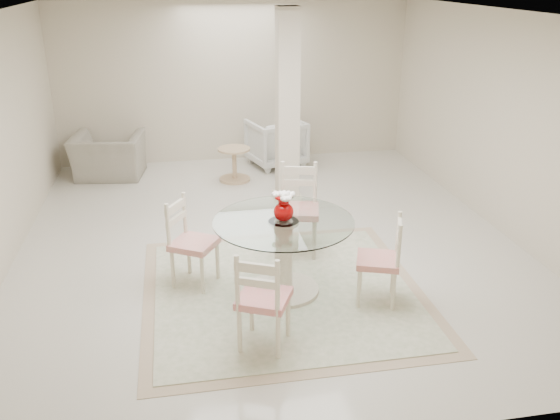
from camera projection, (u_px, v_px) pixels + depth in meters
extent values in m
plane|color=beige|center=(268.00, 239.00, 7.43)|extent=(7.00, 7.00, 0.00)
cube|color=beige|center=(234.00, 82.00, 10.11)|extent=(6.00, 0.02, 2.70)
cube|color=beige|center=(355.00, 275.00, 3.73)|extent=(6.00, 0.02, 2.70)
cube|color=beige|center=(503.00, 123.00, 7.42)|extent=(0.02, 7.00, 2.70)
cube|color=white|center=(266.00, 13.00, 6.41)|extent=(6.00, 7.00, 0.02)
cube|color=beige|center=(287.00, 109.00, 8.19)|extent=(0.30, 0.30, 2.70)
cube|color=tan|center=(283.00, 292.00, 6.20)|extent=(2.88, 2.88, 0.01)
cube|color=beige|center=(283.00, 291.00, 6.20)|extent=(2.64, 2.64, 0.01)
cylinder|color=beige|center=(283.00, 290.00, 6.19)|extent=(0.74, 0.74, 0.05)
cylinder|color=beige|center=(284.00, 256.00, 6.04)|extent=(0.18, 0.18, 0.76)
cylinder|color=beige|center=(284.00, 223.00, 5.90)|extent=(0.30, 0.30, 0.03)
cylinder|color=white|center=(284.00, 221.00, 5.90)|extent=(1.41, 1.41, 0.01)
ellipsoid|color=#A90505|center=(284.00, 212.00, 5.86)|extent=(0.20, 0.20, 0.19)
cylinder|color=#A90505|center=(284.00, 201.00, 5.81)|extent=(0.11, 0.11, 0.06)
cylinder|color=#A90505|center=(284.00, 197.00, 5.80)|extent=(0.17, 0.17, 0.02)
ellipsoid|color=white|center=(284.00, 194.00, 5.79)|extent=(0.12, 0.12, 0.05)
ellipsoid|color=white|center=(289.00, 195.00, 5.82)|extent=(0.12, 0.12, 0.05)
ellipsoid|color=white|center=(277.00, 195.00, 5.81)|extent=(0.12, 0.12, 0.05)
ellipsoid|color=white|center=(286.00, 199.00, 5.74)|extent=(0.12, 0.12, 0.05)
cylinder|color=#F2E7C7|center=(360.00, 273.00, 6.14)|extent=(0.04, 0.04, 0.43)
cylinder|color=#F2E7C7|center=(359.00, 289.00, 5.83)|extent=(0.04, 0.04, 0.43)
cylinder|color=#F2E7C7|center=(393.00, 276.00, 6.08)|extent=(0.04, 0.04, 0.43)
cylinder|color=#F2E7C7|center=(393.00, 292.00, 5.78)|extent=(0.04, 0.04, 0.43)
cube|color=red|center=(378.00, 261.00, 5.86)|extent=(0.52, 0.52, 0.07)
cube|color=#F2E7C7|center=(399.00, 233.00, 5.72)|extent=(0.16, 0.36, 0.50)
cylinder|color=beige|center=(281.00, 240.00, 6.80)|extent=(0.05, 0.05, 0.49)
cylinder|color=beige|center=(314.00, 241.00, 6.79)|extent=(0.05, 0.05, 0.49)
cylinder|color=beige|center=(282.00, 227.00, 7.16)|extent=(0.05, 0.05, 0.49)
cylinder|color=beige|center=(314.00, 228.00, 7.14)|extent=(0.05, 0.05, 0.49)
cube|color=red|center=(298.00, 212.00, 6.87)|extent=(0.56, 0.56, 0.07)
cube|color=beige|center=(299.00, 177.00, 6.93)|extent=(0.43, 0.14, 0.58)
cylinder|color=#F5E8C9|center=(202.00, 276.00, 6.07)|extent=(0.04, 0.04, 0.44)
cylinder|color=#F5E8C9|center=(217.00, 261.00, 6.37)|extent=(0.04, 0.04, 0.44)
cylinder|color=#F5E8C9|center=(173.00, 270.00, 6.19)|extent=(0.04, 0.04, 0.44)
cylinder|color=#F5E8C9|center=(189.00, 256.00, 6.49)|extent=(0.04, 0.04, 0.44)
cube|color=#B32213|center=(194.00, 244.00, 6.18)|extent=(0.58, 0.58, 0.07)
cube|color=#F5E8C9|center=(176.00, 213.00, 6.12)|extent=(0.23, 0.35, 0.52)
cylinder|color=#F3E5C7|center=(288.00, 316.00, 5.37)|extent=(0.04, 0.04, 0.44)
cylinder|color=#F3E5C7|center=(252.00, 311.00, 5.45)|extent=(0.04, 0.04, 0.44)
cylinder|color=#F3E5C7|center=(278.00, 337.00, 5.05)|extent=(0.04, 0.04, 0.44)
cylinder|color=#F3E5C7|center=(239.00, 331.00, 5.14)|extent=(0.04, 0.04, 0.44)
cube|color=red|center=(264.00, 298.00, 5.15)|extent=(0.57, 0.57, 0.07)
cube|color=#F3E5C7|center=(257.00, 276.00, 4.86)|extent=(0.37, 0.20, 0.52)
imported|color=gray|center=(109.00, 156.00, 9.53)|extent=(1.20, 1.08, 0.70)
imported|color=white|center=(276.00, 142.00, 10.11)|extent=(1.05, 1.07, 0.79)
cylinder|color=tan|center=(235.00, 179.00, 9.49)|extent=(0.49, 0.49, 0.04)
cylinder|color=tan|center=(234.00, 164.00, 9.39)|extent=(0.07, 0.07, 0.47)
cylinder|color=tan|center=(234.00, 149.00, 9.30)|extent=(0.51, 0.51, 0.03)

